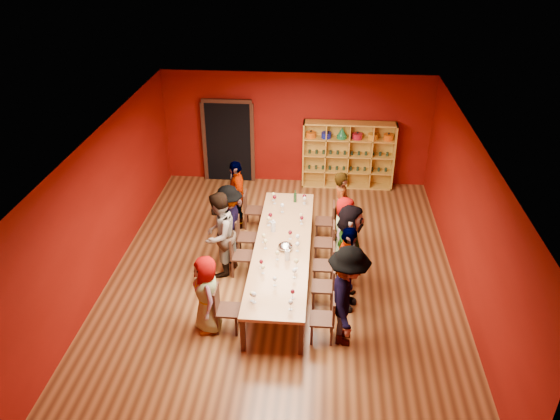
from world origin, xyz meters
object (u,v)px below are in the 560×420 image
object	(u,v)px
shelving_unit	(348,152)
chair_person_left_3	(243,235)
tasting_table	(282,248)
person_right_2	(349,247)
person_left_0	(207,294)
person_left_2	(219,235)
wine_bottle	(295,197)
person_left_3	(229,221)
chair_person_left_2	(238,253)
chair_person_right_4	(328,219)
spittoon_bowl	(285,246)
person_right_1	(347,269)
chair_person_left_4	(250,208)
person_left_4	(237,194)
chair_person_right_3	(328,240)
person_right_3	(344,231)
chair_person_right_1	(327,284)
chair_person_right_0	(327,316)
person_right_0	(347,297)
chair_person_right_2	(328,263)
person_right_4	(341,207)
chair_person_left_0	(223,307)

from	to	relation	value
shelving_unit	chair_person_left_3	world-z (taller)	shelving_unit
tasting_table	person_right_2	size ratio (longest dim) A/B	2.50
person_left_0	person_left_2	distance (m)	1.72
person_left_0	wine_bottle	distance (m)	3.76
chair_person_left_3	person_left_3	bearing A→B (deg)	-180.00
chair_person_left_3	chair_person_left_2	bearing A→B (deg)	-90.00
person_left_2	chair_person_right_4	world-z (taller)	person_left_2
spittoon_bowl	person_left_0	bearing A→B (deg)	-129.31
person_left_2	tasting_table	bearing A→B (deg)	106.09
chair_person_left_2	person_right_1	world-z (taller)	person_right_1
chair_person_left_2	chair_person_left_4	bearing A→B (deg)	90.00
person_left_4	chair_person_left_4	bearing A→B (deg)	73.07
chair_person_right_3	person_right_3	bearing A→B (deg)	0.00
chair_person_left_4	chair_person_left_2	bearing A→B (deg)	-90.00
person_left_3	chair_person_right_3	xyz separation A→B (m)	(2.10, -0.08, -0.32)
chair_person_right_1	chair_person_right_0	bearing A→B (deg)	-90.00
person_right_0	chair_person_right_2	xyz separation A→B (m)	(-0.32, 1.60, -0.45)
person_right_2	chair_person_right_4	xyz separation A→B (m)	(-0.39, 1.73, -0.40)
person_left_0	chair_person_right_0	size ratio (longest dim) A/B	1.69
person_left_4	person_right_3	distance (m)	2.75
chair_person_right_0	person_left_2	bearing A→B (deg)	140.31
chair_person_left_3	chair_person_right_4	world-z (taller)	same
chair_person_right_3	person_left_4	bearing A→B (deg)	149.12
shelving_unit	chair_person_right_0	xyz separation A→B (m)	(-0.49, -6.08, -0.49)
chair_person_left_2	person_right_4	xyz separation A→B (m)	(2.10, 1.51, 0.33)
chair_person_right_0	chair_person_left_0	bearing A→B (deg)	176.78
tasting_table	chair_person_left_3	distance (m)	1.20
person_right_1	chair_person_right_4	xyz separation A→B (m)	(-0.33, 2.41, -0.36)
person_left_0	person_left_3	bearing A→B (deg)	157.06
shelving_unit	spittoon_bowl	world-z (taller)	shelving_unit
person_left_4	person_left_2	bearing A→B (deg)	-18.79
chair_person_right_4	chair_person_left_4	bearing A→B (deg)	168.28
person_left_0	wine_bottle	bearing A→B (deg)	136.25
person_left_2	wine_bottle	size ratio (longest dim) A/B	6.22
chair_person_left_2	wine_bottle	xyz separation A→B (m)	(1.05, 1.80, 0.37)
chair_person_left_4	spittoon_bowl	bearing A→B (deg)	-64.67
chair_person_left_3	chair_person_left_4	xyz separation A→B (m)	(0.00, 1.19, 0.00)
chair_person_left_0	person_right_0	bearing A→B (deg)	-2.74
chair_person_left_0	chair_person_left_4	bearing A→B (deg)	90.00
chair_person_left_0	person_right_1	bearing A→B (deg)	20.70
chair_person_left_0	chair_person_left_2	size ratio (longest dim) A/B	1.00
chair_person_left_2	chair_person_right_0	world-z (taller)	same
chair_person_right_4	chair_person_right_0	bearing A→B (deg)	-90.00
person_left_3	chair_person_right_1	bearing A→B (deg)	49.08
chair_person_left_4	tasting_table	bearing A→B (deg)	-64.90
tasting_table	person_left_4	bearing A→B (deg)	121.97
chair_person_left_3	chair_person_right_4	bearing A→B (deg)	24.07
person_left_0	chair_person_right_2	size ratio (longest dim) A/B	1.69
shelving_unit	person_left_2	size ratio (longest dim) A/B	1.32
shelving_unit	person_right_1	xyz separation A→B (m)	(-0.15, -5.16, -0.12)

